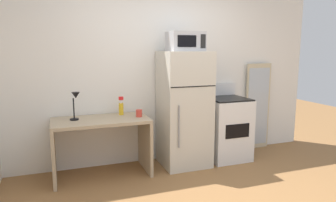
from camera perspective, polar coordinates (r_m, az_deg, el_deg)
wall_back_white at (r=4.53m, az=-1.53°, el=5.40°), size 5.00×0.10×2.60m
desk at (r=4.09m, az=-12.23°, el=-6.30°), size 1.21×0.62×0.75m
desk_lamp at (r=4.00m, az=-16.73°, el=-0.03°), size 0.14×0.12×0.35m
spray_bottle at (r=4.21m, az=-8.64°, el=-1.21°), size 0.06×0.06×0.25m
coffee_mug at (r=4.08m, az=-5.37°, el=-2.25°), size 0.08×0.08×0.09m
refrigerator at (r=4.32m, az=2.99°, el=-1.50°), size 0.64×0.64×1.60m
microwave at (r=4.22m, az=3.22°, el=10.92°), size 0.46×0.35×0.26m
oven_range at (r=4.71m, az=10.69°, el=-4.89°), size 0.59×0.61×1.10m
leaning_mirror at (r=5.27m, az=16.18°, el=-0.98°), size 0.44×0.03×1.40m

